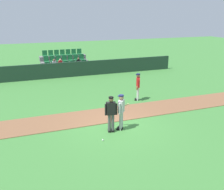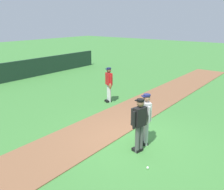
{
  "view_description": "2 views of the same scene",
  "coord_description": "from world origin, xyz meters",
  "px_view_note": "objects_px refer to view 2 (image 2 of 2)",
  "views": [
    {
      "loc": [
        -4.41,
        -11.05,
        5.44
      ],
      "look_at": [
        0.25,
        1.31,
        1.26
      ],
      "focal_mm": 42.01,
      "sensor_mm": 36.0,
      "label": 1
    },
    {
      "loc": [
        -6.42,
        -4.01,
        4.05
      ],
      "look_at": [
        0.6,
        1.47,
        1.27
      ],
      "focal_mm": 39.16,
      "sensor_mm": 36.0,
      "label": 2
    }
  ],
  "objects_px": {
    "batter_grey_jersey": "(146,117)",
    "baseball": "(148,168)",
    "runner_red_jersey": "(109,84)",
    "umpire_home_plate": "(139,122)"
  },
  "relations": [
    {
      "from": "umpire_home_plate",
      "to": "baseball",
      "type": "relative_size",
      "value": 23.78
    },
    {
      "from": "batter_grey_jersey",
      "to": "runner_red_jersey",
      "type": "xyz_separation_m",
      "value": [
        2.69,
        3.7,
        -0.01
      ]
    },
    {
      "from": "baseball",
      "to": "runner_red_jersey",
      "type": "bearing_deg",
      "value": 49.2
    },
    {
      "from": "batter_grey_jersey",
      "to": "umpire_home_plate",
      "type": "relative_size",
      "value": 1.0
    },
    {
      "from": "batter_grey_jersey",
      "to": "runner_red_jersey",
      "type": "distance_m",
      "value": 4.58
    },
    {
      "from": "batter_grey_jersey",
      "to": "baseball",
      "type": "xyz_separation_m",
      "value": [
        -1.21,
        -0.82,
        -0.93
      ]
    },
    {
      "from": "umpire_home_plate",
      "to": "baseball",
      "type": "bearing_deg",
      "value": -132.16
    },
    {
      "from": "batter_grey_jersey",
      "to": "baseball",
      "type": "distance_m",
      "value": 1.73
    },
    {
      "from": "batter_grey_jersey",
      "to": "runner_red_jersey",
      "type": "height_order",
      "value": "same"
    },
    {
      "from": "baseball",
      "to": "batter_grey_jersey",
      "type": "bearing_deg",
      "value": 34.09
    }
  ]
}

